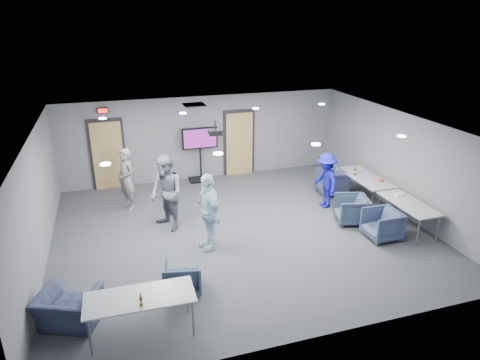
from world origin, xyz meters
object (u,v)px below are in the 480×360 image
object	(u,v)px
chair_front_b	(69,308)
table_front_left	(140,299)
chair_right_b	(351,209)
bottle_right	(355,172)
person_d	(326,181)
bottle_front	(141,301)
chair_front_a	(183,275)
person_b	(166,193)
chair_right_c	(382,224)
person_c	(208,212)
person_a	(126,179)
chair_right_a	(331,182)
table_right_b	(408,205)
table_right_a	(365,178)
tv_stand	(200,151)
projector	(215,132)

from	to	relation	value
chair_front_b	table_front_left	bearing A→B (deg)	176.54
chair_right_b	bottle_right	xyz separation A→B (m)	(0.88, 1.36, 0.48)
person_d	bottle_front	bearing A→B (deg)	-52.19
chair_front_a	chair_front_b	distance (m)	2.10
person_b	chair_right_c	xyz separation A→B (m)	(4.86, -2.03, -0.61)
person_c	bottle_front	distance (m)	3.22
person_a	bottle_front	size ratio (longest dim) A/B	7.44
chair_front_b	bottle_front	bearing A→B (deg)	168.17
chair_front_b	bottle_right	bearing A→B (deg)	-132.89
person_c	table_front_left	world-z (taller)	person_c
person_a	person_d	xyz separation A→B (m)	(5.28, -1.52, -0.09)
person_c	chair_right_a	xyz separation A→B (m)	(4.28, 2.04, -0.54)
chair_right_b	chair_front_b	world-z (taller)	chair_right_b
table_right_b	person_b	bearing A→B (deg)	72.07
table_right_a	table_front_left	bearing A→B (deg)	119.18
person_c	tv_stand	world-z (taller)	person_c
chair_right_c	bottle_right	xyz separation A→B (m)	(0.62, 2.32, 0.48)
person_a	table_right_a	world-z (taller)	person_a
chair_right_b	bottle_front	world-z (taller)	bottle_front
person_a	chair_front_b	size ratio (longest dim) A/B	1.76
table_front_left	projector	size ratio (longest dim) A/B	5.17
person_a	chair_front_b	distance (m)	4.83
person_c	projector	world-z (taller)	projector
chair_front_b	bottle_front	size ratio (longest dim) A/B	4.22
person_c	tv_stand	xyz separation A→B (m)	(0.76, 4.29, 0.08)
table_right_b	bottle_right	bearing A→B (deg)	5.91
chair_front_b	bottle_front	distance (m)	1.54
tv_stand	person_b	bearing A→B (deg)	-116.55
person_d	bottle_front	xyz separation A→B (m)	(-5.39, -3.93, 0.03)
person_b	chair_right_a	bearing A→B (deg)	74.92
projector	table_right_a	bearing A→B (deg)	3.01
person_d	person_b	bearing A→B (deg)	-88.19
person_a	person_c	bearing A→B (deg)	2.29
person_b	projector	bearing A→B (deg)	68.06
table_front_left	person_a	bearing A→B (deg)	90.13
table_right_a	projector	bearing A→B (deg)	90.04
bottle_front	projector	world-z (taller)	projector
person_a	bottle_right	bearing A→B (deg)	50.38
chair_right_a	projector	size ratio (longest dim) A/B	2.33
person_a	chair_right_a	xyz separation A→B (m)	(5.93, -0.72, -0.49)
table_right_b	tv_stand	xyz separation A→B (m)	(-4.17, 4.91, 0.32)
person_a	table_front_left	world-z (taller)	person_a
person_c	table_right_a	bearing A→B (deg)	95.22
person_d	chair_right_c	bearing A→B (deg)	14.33
person_d	projector	size ratio (longest dim) A/B	4.42
table_right_a	chair_right_a	bearing A→B (deg)	40.54
person_a	table_right_a	bearing A→B (deg)	48.81
person_c	chair_right_b	world-z (taller)	person_c
person_b	table_front_left	bearing A→B (deg)	-39.27
person_a	bottle_front	world-z (taller)	person_a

